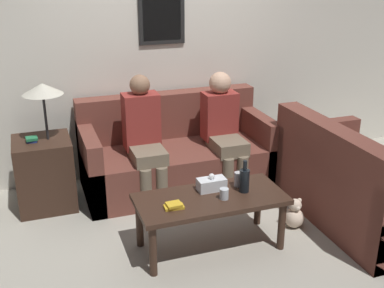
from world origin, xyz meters
TOP-DOWN VIEW (x-y plane):
  - ground_plane at (0.00, 0.00)m, footprint 16.00×16.00m
  - wall_back at (0.00, 1.00)m, footprint 9.00×0.08m
  - couch_main at (0.00, 0.53)m, footprint 1.91×0.89m
  - couch_side at (1.29, -0.71)m, footprint 0.89×1.58m
  - coffee_table at (-0.10, -0.70)m, footprint 1.19×0.54m
  - side_table_with_lamp at (-1.31, 0.49)m, footprint 0.52×0.52m
  - wine_bottle at (0.19, -0.70)m, footprint 0.08×0.08m
  - drinking_glass at (-0.01, -0.77)m, footprint 0.07×0.07m
  - book_stack at (-0.43, -0.78)m, footprint 0.15×0.10m
  - soda_can at (0.19, -0.59)m, footprint 0.07×0.07m
  - tissue_box at (-0.05, -0.59)m, footprint 0.23×0.12m
  - person_left at (-0.37, 0.34)m, footprint 0.34×0.58m
  - person_right at (0.44, 0.34)m, footprint 0.34×0.60m
  - teddy_bear at (0.72, -0.65)m, footprint 0.17×0.17m

SIDE VIEW (x-z plane):
  - ground_plane at x=0.00m, z-range 0.00..0.00m
  - teddy_bear at x=0.72m, z-range -0.02..0.26m
  - couch_main at x=0.00m, z-range -0.14..0.78m
  - couch_side at x=1.29m, z-range -0.14..0.78m
  - side_table_with_lamp at x=-1.31m, z-range -0.21..0.99m
  - coffee_table at x=-0.10m, z-range 0.17..0.63m
  - book_stack at x=-0.43m, z-range 0.46..0.50m
  - drinking_glass at x=-0.01m, z-range 0.46..0.55m
  - tissue_box at x=-0.05m, z-range 0.44..0.59m
  - soda_can at x=0.19m, z-range 0.46..0.58m
  - wine_bottle at x=0.19m, z-range 0.43..0.70m
  - person_right at x=0.44m, z-range 0.06..1.24m
  - person_left at x=-0.37m, z-range 0.05..1.27m
  - wall_back at x=0.00m, z-range 0.00..2.60m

